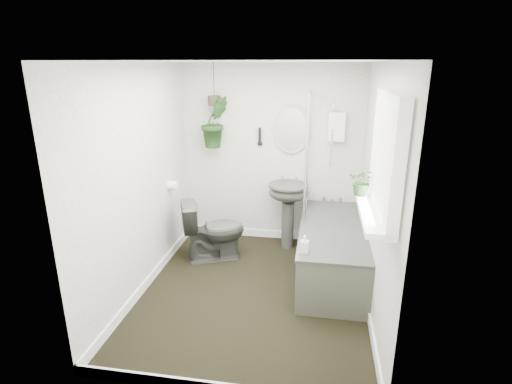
# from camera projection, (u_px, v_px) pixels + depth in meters

# --- Properties ---
(floor) EXTENTS (2.30, 2.80, 0.02)m
(floor) POSITION_uv_depth(u_px,v_px,m) (254.00, 292.00, 4.20)
(floor) COLOR black
(floor) RESTS_ON ground
(ceiling) EXTENTS (2.30, 2.80, 0.02)m
(ceiling) POSITION_uv_depth(u_px,v_px,m) (253.00, 60.00, 3.48)
(ceiling) COLOR white
(ceiling) RESTS_ON ground
(wall_back) EXTENTS (2.30, 0.02, 2.30)m
(wall_back) POSITION_uv_depth(u_px,v_px,m) (272.00, 155.00, 5.16)
(wall_back) COLOR silver
(wall_back) RESTS_ON ground
(wall_front) EXTENTS (2.30, 0.02, 2.30)m
(wall_front) POSITION_uv_depth(u_px,v_px,m) (216.00, 252.00, 2.52)
(wall_front) COLOR silver
(wall_front) RESTS_ON ground
(wall_left) EXTENTS (0.02, 2.80, 2.30)m
(wall_left) POSITION_uv_depth(u_px,v_px,m) (140.00, 181.00, 4.02)
(wall_left) COLOR silver
(wall_left) RESTS_ON ground
(wall_right) EXTENTS (0.02, 2.80, 2.30)m
(wall_right) POSITION_uv_depth(u_px,v_px,m) (378.00, 193.00, 3.66)
(wall_right) COLOR silver
(wall_right) RESTS_ON ground
(skirting) EXTENTS (2.30, 2.80, 0.10)m
(skirting) POSITION_uv_depth(u_px,v_px,m) (254.00, 287.00, 4.18)
(skirting) COLOR white
(skirting) RESTS_ON floor
(bathtub) EXTENTS (0.72, 1.72, 0.58)m
(bathtub) POSITION_uv_depth(u_px,v_px,m) (332.00, 251.00, 4.45)
(bathtub) COLOR #343530
(bathtub) RESTS_ON floor
(bath_screen) EXTENTS (0.04, 0.72, 1.40)m
(bath_screen) POSITION_uv_depth(u_px,v_px,m) (307.00, 153.00, 4.66)
(bath_screen) COLOR silver
(bath_screen) RESTS_ON bathtub
(shower_box) EXTENTS (0.20, 0.10, 0.35)m
(shower_box) POSITION_uv_depth(u_px,v_px,m) (337.00, 127.00, 4.85)
(shower_box) COLOR white
(shower_box) RESTS_ON wall_back
(oval_mirror) EXTENTS (0.46, 0.03, 0.62)m
(oval_mirror) POSITION_uv_depth(u_px,v_px,m) (291.00, 129.00, 4.98)
(oval_mirror) COLOR #AFA68A
(oval_mirror) RESTS_ON wall_back
(wall_sconce) EXTENTS (0.04, 0.04, 0.22)m
(wall_sconce) POSITION_uv_depth(u_px,v_px,m) (260.00, 136.00, 5.06)
(wall_sconce) COLOR black
(wall_sconce) RESTS_ON wall_back
(toilet_roll_holder) EXTENTS (0.11, 0.11, 0.11)m
(toilet_roll_holder) POSITION_uv_depth(u_px,v_px,m) (172.00, 185.00, 4.74)
(toilet_roll_holder) COLOR white
(toilet_roll_holder) RESTS_ON wall_left
(window_recess) EXTENTS (0.08, 1.00, 0.90)m
(window_recess) POSITION_uv_depth(u_px,v_px,m) (387.00, 156.00, 2.86)
(window_recess) COLOR white
(window_recess) RESTS_ON wall_right
(window_sill) EXTENTS (0.18, 1.00, 0.04)m
(window_sill) POSITION_uv_depth(u_px,v_px,m) (371.00, 210.00, 3.00)
(window_sill) COLOR white
(window_sill) RESTS_ON wall_right
(window_blinds) EXTENTS (0.01, 0.86, 0.76)m
(window_blinds) POSITION_uv_depth(u_px,v_px,m) (380.00, 156.00, 2.87)
(window_blinds) COLOR white
(window_blinds) RESTS_ON wall_right
(toilet) EXTENTS (0.84, 0.67, 0.75)m
(toilet) POSITION_uv_depth(u_px,v_px,m) (214.00, 230.00, 4.80)
(toilet) COLOR #343530
(toilet) RESTS_ON floor
(pedestal_sink) EXTENTS (0.54, 0.48, 0.85)m
(pedestal_sink) POSITION_uv_depth(u_px,v_px,m) (288.00, 216.00, 5.10)
(pedestal_sink) COLOR #343530
(pedestal_sink) RESTS_ON floor
(sill_plant) EXTENTS (0.25, 0.24, 0.23)m
(sill_plant) POSITION_uv_depth(u_px,v_px,m) (362.00, 182.00, 3.25)
(sill_plant) COLOR black
(sill_plant) RESTS_ON window_sill
(hanging_plant) EXTENTS (0.45, 0.43, 0.64)m
(hanging_plant) POSITION_uv_depth(u_px,v_px,m) (215.00, 122.00, 4.99)
(hanging_plant) COLOR black
(hanging_plant) RESTS_ON ceiling
(soap_bottle) EXTENTS (0.09, 0.09, 0.17)m
(soap_bottle) POSITION_uv_depth(u_px,v_px,m) (305.00, 244.00, 3.75)
(soap_bottle) COLOR black
(soap_bottle) RESTS_ON bathtub
(hanging_pot) EXTENTS (0.16, 0.16, 0.12)m
(hanging_pot) POSITION_uv_depth(u_px,v_px,m) (214.00, 101.00, 4.91)
(hanging_pot) COLOR #342B1D
(hanging_pot) RESTS_ON ceiling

